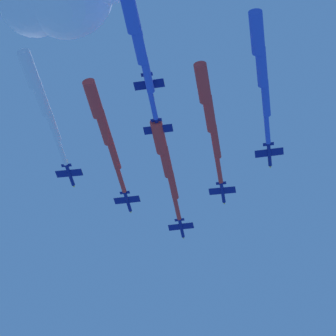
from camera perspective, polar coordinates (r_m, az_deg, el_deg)
name	(u,v)px	position (r m, az deg, el deg)	size (l,w,h in m)	color
jet_lead	(166,162)	(175.79, -0.19, 0.54)	(12.34, 50.19, 3.66)	navy
jet_port_inner	(104,128)	(170.43, -6.28, 3.90)	(12.18, 51.74, 3.69)	navy
jet_starboard_inner	(209,114)	(165.31, 4.05, 5.26)	(12.32, 52.63, 3.72)	navy
jet_port_mid	(42,99)	(168.00, -12.24, 6.59)	(12.64, 49.48, 3.70)	navy
jet_starboard_mid	(261,68)	(157.39, 9.10, 9.66)	(12.13, 51.69, 3.67)	navy
jet_port_outer	(139,46)	(152.92, -2.84, 11.78)	(12.13, 47.98, 3.68)	navy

